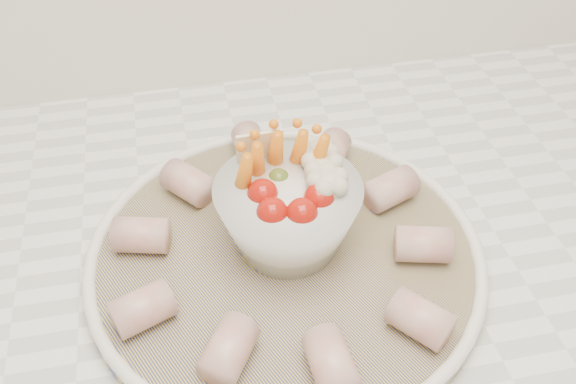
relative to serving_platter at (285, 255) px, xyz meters
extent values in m
cube|color=white|center=(-0.02, 0.02, -0.03)|extent=(2.04, 0.62, 0.04)
cylinder|color=navy|center=(0.00, 0.00, 0.00)|extent=(0.48, 0.48, 0.01)
torus|color=white|center=(0.00, 0.00, 0.00)|extent=(0.37, 0.37, 0.01)
sphere|color=#A9140A|center=(-0.01, -0.01, 0.07)|extent=(0.03, 0.03, 0.03)
sphere|color=#A9140A|center=(0.01, -0.02, 0.07)|extent=(0.03, 0.03, 0.03)
sphere|color=#A9140A|center=(0.03, 0.00, 0.07)|extent=(0.03, 0.03, 0.03)
sphere|color=#A9140A|center=(-0.02, 0.01, 0.07)|extent=(0.03, 0.03, 0.03)
sphere|color=#4D6321|center=(0.00, 0.03, 0.07)|extent=(0.02, 0.02, 0.02)
cone|color=orange|center=(-0.02, 0.04, 0.08)|extent=(0.02, 0.03, 0.06)
cone|color=orange|center=(0.00, 0.05, 0.08)|extent=(0.02, 0.03, 0.06)
cone|color=orange|center=(0.02, 0.05, 0.08)|extent=(0.03, 0.04, 0.06)
cone|color=orange|center=(-0.03, 0.02, 0.08)|extent=(0.03, 0.04, 0.06)
cone|color=orange|center=(0.04, 0.03, 0.08)|extent=(0.03, 0.04, 0.06)
sphere|color=beige|center=(0.04, 0.03, 0.07)|extent=(0.03, 0.03, 0.03)
sphere|color=beige|center=(0.04, 0.00, 0.07)|extent=(0.03, 0.03, 0.03)
sphere|color=beige|center=(0.04, 0.05, 0.07)|extent=(0.03, 0.03, 0.03)
cube|color=beige|center=(-0.01, 0.06, 0.08)|extent=(0.04, 0.01, 0.05)
cylinder|color=#B55852|center=(0.11, 0.05, 0.02)|extent=(0.06, 0.05, 0.03)
cylinder|color=#B55852|center=(0.07, 0.11, 0.02)|extent=(0.05, 0.06, 0.03)
cylinder|color=#B55852|center=(-0.01, 0.14, 0.02)|extent=(0.04, 0.05, 0.03)
cylinder|color=#B55852|center=(-0.08, 0.09, 0.02)|extent=(0.06, 0.06, 0.03)
cylinder|color=#B55852|center=(-0.13, 0.03, 0.02)|extent=(0.06, 0.04, 0.03)
cylinder|color=#B55852|center=(-0.13, -0.05, 0.02)|extent=(0.06, 0.05, 0.03)
cylinder|color=#B55852|center=(-0.07, -0.10, 0.02)|extent=(0.05, 0.06, 0.03)
cylinder|color=#B55852|center=(0.01, -0.13, 0.02)|extent=(0.04, 0.05, 0.03)
cylinder|color=#B55852|center=(0.09, -0.11, 0.02)|extent=(0.06, 0.06, 0.03)
cylinder|color=#B55852|center=(0.12, -0.03, 0.02)|extent=(0.06, 0.04, 0.03)
camera|label=1|loc=(-0.08, -0.39, 0.44)|focal=40.00mm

